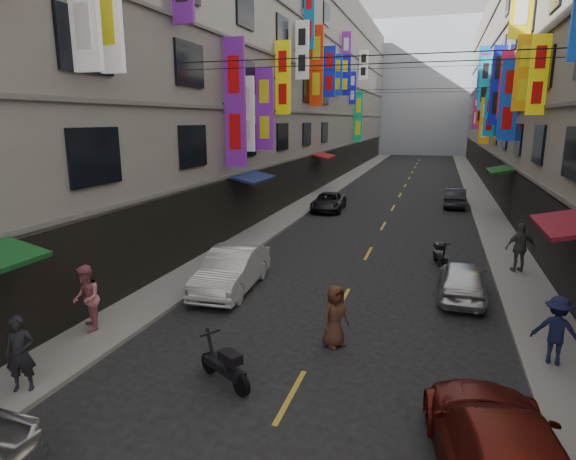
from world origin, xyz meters
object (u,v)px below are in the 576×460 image
Objects in this scene: car_right_mid at (462,280)px; car_right_far at (455,198)px; pedestrian_lfar at (86,298)px; pedestrian_rfar at (520,247)px; pedestrian_lnear at (20,354)px; scooter_crossing at (225,366)px; car_left_mid at (232,270)px; scooter_far_right at (440,255)px; pedestrian_rnear at (557,330)px; car_left_far at (329,202)px; pedestrian_crossing at (335,316)px; car_right_near at (503,455)px.

car_right_far reaches higher than car_right_mid.
car_right_mid is at bearing 79.94° from pedestrian_lfar.
pedestrian_lnear is at bearing 28.22° from pedestrian_rfar.
scooter_crossing is 0.94× the size of pedestrian_lnear.
pedestrian_rfar is (9.89, 4.89, 0.35)m from car_left_mid.
scooter_crossing is 0.83× the size of pedestrian_rfar.
scooter_crossing is at bearing 36.09° from pedestrian_rfar.
scooter_far_right is at bearing -26.42° from pedestrian_rfar.
pedestrian_rnear is (9.63, -2.71, 0.23)m from car_left_mid.
car_left_far is (-2.44, 21.70, 0.14)m from scooter_crossing.
pedestrian_crossing reaches higher than scooter_crossing.
pedestrian_rnear is (11.27, 4.73, 0.00)m from pedestrian_lnear.
pedestrian_rfar is (2.90, -0.39, 0.64)m from scooter_far_right.
scooter_crossing is 7.89m from pedestrian_rnear.
scooter_crossing is at bearing 79.60° from car_right_far.
car_left_mid is 2.66× the size of pedestrian_crossing.
car_left_far is 21.02m from pedestrian_rnear.
scooter_far_right is 12.77m from car_left_far.
car_right_mid is at bearing 7.94° from car_left_mid.
car_left_mid reaches higher than scooter_far_right.
car_left_mid is 2.64× the size of pedestrian_rnear.
car_right_far is at bearing -101.22° from pedestrian_rfar.
car_right_near is at bearing -27.73° from pedestrian_lnear.
pedestrian_rfar reaches higher than pedestrian_rnear.
pedestrian_lfar is at bearing 68.87° from car_right_far.
pedestrian_rfar reaches higher than pedestrian_crossing.
car_right_far is (5.56, 25.54, 0.21)m from scooter_crossing.
pedestrian_rnear is at bearing -35.56° from scooter_crossing.
car_right_near is 1.31× the size of car_right_mid.
car_right_near reaches higher than car_left_far.
pedestrian_rnear is (9.70, -18.64, 0.38)m from car_left_far.
car_right_mid is 0.96× the size of car_right_far.
scooter_far_right is 0.36× the size of car_right_near.
pedestrian_lnear is (-9.57, -27.22, 0.31)m from car_right_far.
pedestrian_lfar reaches higher than pedestrian_rnear.
scooter_far_right is 3.77m from car_right_mid.
pedestrian_crossing is at bearing -58.27° from car_right_near.
scooter_crossing is 0.38× the size of car_left_far.
pedestrian_lfar reaches higher than car_right_mid.
pedestrian_lnear reaches higher than car_left_mid.
car_right_far is (7.93, 19.77, -0.09)m from car_left_mid.
pedestrian_crossing reaches higher than car_right_far.
pedestrian_lfar reaches higher than pedestrian_lnear.
scooter_far_right is 0.95× the size of pedestrian_lfar.
car_right_far is 2.33× the size of pedestrian_rnear.
car_right_near is 2.95× the size of pedestrian_crossing.
pedestrian_rnear is at bearing 94.56° from scooter_far_right.
car_left_far is 2.24× the size of pedestrian_lfar.
pedestrian_rnear reaches higher than pedestrian_lnear.
car_left_far is at bearing 27.52° from car_right_far.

